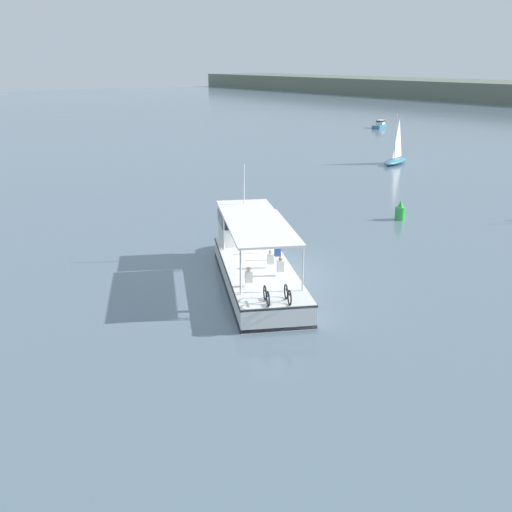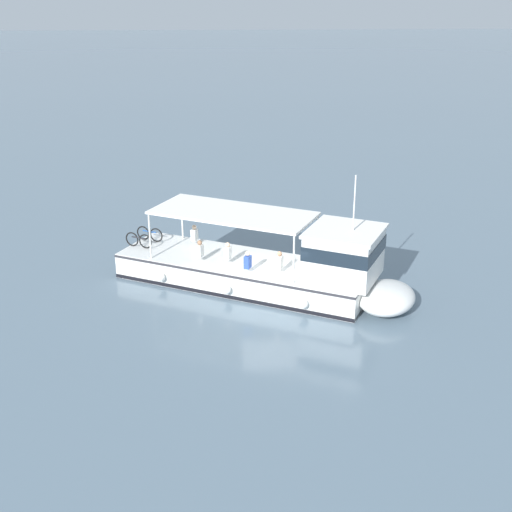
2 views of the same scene
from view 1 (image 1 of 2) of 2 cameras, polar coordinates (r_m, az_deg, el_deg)
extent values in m
plane|color=slate|center=(32.42, 1.43, -1.64)|extent=(400.00, 400.00, 0.00)
cube|color=white|center=(30.42, 0.18, -1.87)|extent=(11.07, 7.76, 1.10)
ellipsoid|color=white|center=(36.26, -1.41, 1.39)|extent=(3.30, 3.62, 1.01)
cube|color=black|center=(30.58, 0.18, -2.66)|extent=(11.09, 7.80, 0.16)
cube|color=#2D2D33|center=(30.27, 0.18, -1.03)|extent=(11.10, 7.81, 0.10)
cube|color=white|center=(34.14, -1.02, 2.96)|extent=(3.55, 3.60, 1.90)
cube|color=#19232D|center=(34.05, -1.02, 3.50)|extent=(3.62, 3.68, 0.56)
cube|color=white|center=(33.89, -1.03, 4.61)|extent=(3.77, 3.82, 0.12)
cube|color=white|center=(29.22, 0.33, 2.65)|extent=(7.31, 5.67, 0.10)
cylinder|color=silver|center=(32.43, -3.00, 2.23)|extent=(0.08, 0.08, 2.00)
cylinder|color=silver|center=(32.82, 1.73, 2.44)|extent=(0.08, 0.08, 2.00)
cylinder|color=silver|center=(26.27, -1.43, -1.52)|extent=(0.08, 0.08, 2.00)
cylinder|color=silver|center=(26.75, 4.35, -1.21)|extent=(0.08, 0.08, 2.00)
cylinder|color=silver|center=(33.94, -1.11, 6.63)|extent=(0.06, 0.06, 2.20)
sphere|color=white|center=(33.92, 2.21, 0.12)|extent=(0.36, 0.36, 0.36)
sphere|color=white|center=(30.86, 3.41, -1.72)|extent=(0.36, 0.36, 0.36)
sphere|color=white|center=(28.03, 4.78, -3.80)|extent=(0.36, 0.36, 0.36)
torus|color=black|center=(25.84, 0.84, -3.43)|extent=(0.62, 0.35, 0.66)
torus|color=black|center=(25.20, 1.11, -4.00)|extent=(0.62, 0.35, 0.66)
cylinder|color=#1E478C|center=(25.48, 0.98, -3.46)|extent=(0.65, 0.37, 0.06)
torus|color=black|center=(26.00, 2.79, -3.31)|extent=(0.62, 0.35, 0.66)
torus|color=black|center=(25.37, 3.12, -3.87)|extent=(0.62, 0.35, 0.66)
cylinder|color=#232328|center=(25.64, 2.96, -3.34)|extent=(0.65, 0.37, 0.06)
cube|color=white|center=(27.34, -0.67, -1.92)|extent=(0.34, 0.39, 0.52)
sphere|color=beige|center=(27.22, -0.68, -1.19)|extent=(0.20, 0.20, 0.20)
cube|color=white|center=(28.71, 2.27, -0.96)|extent=(0.34, 0.39, 0.52)
sphere|color=#9E7051|center=(28.60, 2.28, -0.26)|extent=(0.20, 0.20, 0.20)
cube|color=white|center=(29.77, 1.34, -0.27)|extent=(0.34, 0.39, 0.52)
sphere|color=beige|center=(29.65, 1.34, 0.41)|extent=(0.20, 0.20, 0.20)
cube|color=#2D4CA5|center=(30.97, 2.00, 0.45)|extent=(0.34, 0.39, 0.52)
sphere|color=beige|center=(30.87, 2.01, 1.11)|extent=(0.20, 0.20, 0.20)
cube|color=white|center=(32.00, 0.72, 1.03)|extent=(0.34, 0.39, 0.52)
sphere|color=#9E7051|center=(31.89, 0.72, 1.67)|extent=(0.20, 0.20, 0.20)
cube|color=teal|center=(104.29, 11.33, 11.66)|extent=(2.69, 3.81, 0.56)
cube|color=white|center=(104.83, 11.46, 12.03)|extent=(1.62, 1.91, 0.70)
cube|color=#19232D|center=(104.81, 11.46, 12.13)|extent=(1.65, 1.92, 0.28)
ellipsoid|color=teal|center=(68.39, 12.73, 8.53)|extent=(2.83, 5.00, 0.60)
cylinder|color=silver|center=(67.75, 12.79, 10.76)|extent=(0.08, 0.08, 4.80)
pyramid|color=white|center=(68.58, 13.03, 10.56)|extent=(0.59, 1.63, 4.08)
cylinder|color=green|center=(44.42, 13.17, 3.86)|extent=(0.70, 0.70, 0.90)
cone|color=green|center=(44.27, 13.24, 4.74)|extent=(0.42, 0.42, 0.50)
camera|label=2|loc=(48.90, 28.09, 16.99)|focal=47.47mm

